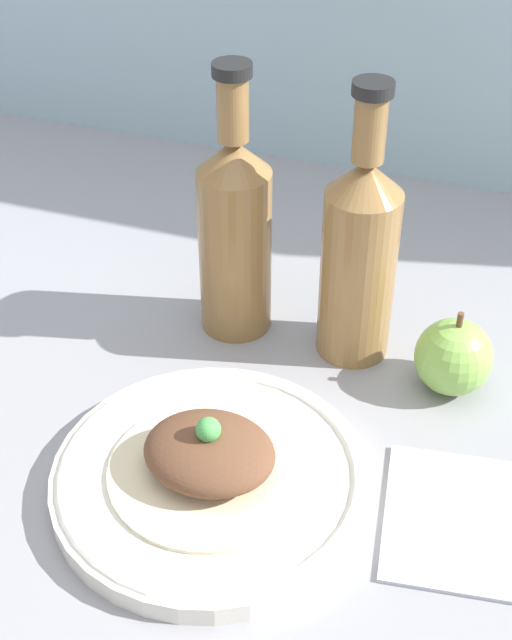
{
  "coord_description": "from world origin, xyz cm",
  "views": [
    {
      "loc": [
        16.08,
        -57.88,
        58.83
      ],
      "look_at": [
        -4.56,
        2.24,
        10.16
      ],
      "focal_mm": 50.0,
      "sensor_mm": 36.0,
      "label": 1
    }
  ],
  "objects_px": {
    "plate": "(210,477)",
    "cider_bottle_left": "(235,231)",
    "cider_bottle_right": "(359,253)",
    "apple": "(454,357)",
    "plated_food": "(210,456)"
  },
  "relations": [
    {
      "from": "cider_bottle_right",
      "to": "cider_bottle_left",
      "type": "bearing_deg",
      "value": 180.0
    },
    {
      "from": "cider_bottle_left",
      "to": "cider_bottle_right",
      "type": "distance_m",
      "value": 0.13
    },
    {
      "from": "cider_bottle_right",
      "to": "apple",
      "type": "relative_size",
      "value": 3.21
    },
    {
      "from": "apple",
      "to": "cider_bottle_left",
      "type": "bearing_deg",
      "value": 172.78
    },
    {
      "from": "plated_food",
      "to": "cider_bottle_right",
      "type": "bearing_deg",
      "value": 73.4
    },
    {
      "from": "plated_food",
      "to": "cider_bottle_right",
      "type": "distance_m",
      "value": 0.25
    },
    {
      "from": "cider_bottle_left",
      "to": "plated_food",
      "type": "bearing_deg",
      "value": -75.4
    },
    {
      "from": "plate",
      "to": "plated_food",
      "type": "height_order",
      "value": "plated_food"
    },
    {
      "from": "plate",
      "to": "cider_bottle_left",
      "type": "height_order",
      "value": "cider_bottle_left"
    },
    {
      "from": "plated_food",
      "to": "plate",
      "type": "bearing_deg",
      "value": 90.0
    },
    {
      "from": "cider_bottle_left",
      "to": "cider_bottle_right",
      "type": "bearing_deg",
      "value": 0.0
    },
    {
      "from": "plated_food",
      "to": "cider_bottle_right",
      "type": "xyz_separation_m",
      "value": [
        0.07,
        0.23,
        0.08
      ]
    },
    {
      "from": "plated_food",
      "to": "cider_bottle_right",
      "type": "relative_size",
      "value": 0.61
    },
    {
      "from": "plated_food",
      "to": "cider_bottle_left",
      "type": "bearing_deg",
      "value": 104.6
    },
    {
      "from": "cider_bottle_left",
      "to": "cider_bottle_right",
      "type": "xyz_separation_m",
      "value": [
        0.13,
        0.0,
        0.0
      ]
    }
  ]
}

